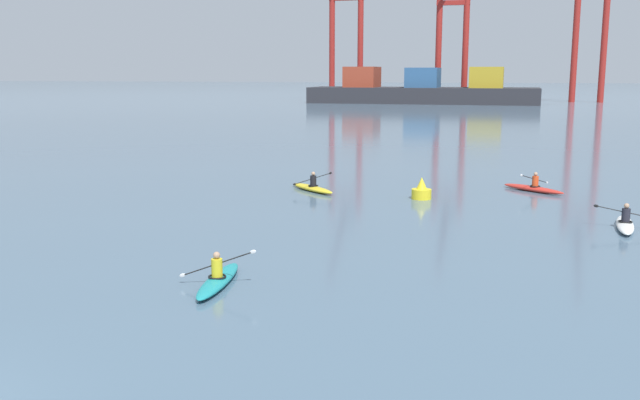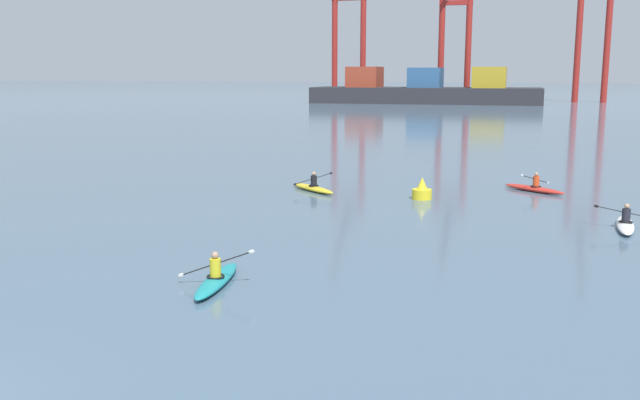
{
  "view_description": "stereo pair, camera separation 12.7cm",
  "coord_description": "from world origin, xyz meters",
  "px_view_note": "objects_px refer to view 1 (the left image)",
  "views": [
    {
      "loc": [
        9.97,
        -8.19,
        5.66
      ],
      "look_at": [
        2.64,
        18.52,
        0.6
      ],
      "focal_mm": 39.27,
      "sensor_mm": 36.0,
      "label": 1
    },
    {
      "loc": [
        10.1,
        -8.15,
        5.66
      ],
      "look_at": [
        2.64,
        18.52,
        0.6
      ],
      "focal_mm": 39.27,
      "sensor_mm": 36.0,
      "label": 2
    }
  ],
  "objects_px": {
    "kayak_teal": "(218,279)",
    "kayak_yellow": "(312,187)",
    "container_barge": "(423,90)",
    "gantry_crane_west": "(346,16)",
    "gantry_crane_east_mid": "(592,9)",
    "gantry_crane_west_mid": "(453,20)",
    "kayak_white": "(625,224)",
    "channel_buoy": "(422,191)",
    "kayak_red": "(533,188)"
  },
  "relations": [
    {
      "from": "gantry_crane_west_mid",
      "to": "kayak_yellow",
      "type": "bearing_deg",
      "value": -88.46
    },
    {
      "from": "gantry_crane_east_mid",
      "to": "kayak_white",
      "type": "distance_m",
      "value": 118.24
    },
    {
      "from": "kayak_teal",
      "to": "kayak_yellow",
      "type": "relative_size",
      "value": 1.17
    },
    {
      "from": "kayak_teal",
      "to": "channel_buoy",
      "type": "bearing_deg",
      "value": 76.06
    },
    {
      "from": "channel_buoy",
      "to": "kayak_white",
      "type": "bearing_deg",
      "value": -27.24
    },
    {
      "from": "kayak_red",
      "to": "kayak_teal",
      "type": "bearing_deg",
      "value": -115.42
    },
    {
      "from": "gantry_crane_west_mid",
      "to": "kayak_red",
      "type": "bearing_deg",
      "value": -82.89
    },
    {
      "from": "container_barge",
      "to": "kayak_red",
      "type": "relative_size",
      "value": 13.74
    },
    {
      "from": "gantry_crane_west_mid",
      "to": "kayak_teal",
      "type": "bearing_deg",
      "value": -87.84
    },
    {
      "from": "container_barge",
      "to": "kayak_teal",
      "type": "relative_size",
      "value": 12.17
    },
    {
      "from": "kayak_teal",
      "to": "kayak_yellow",
      "type": "distance_m",
      "value": 15.45
    },
    {
      "from": "container_barge",
      "to": "kayak_white",
      "type": "xyz_separation_m",
      "value": [
        20.63,
        -104.93,
        -2.19
      ]
    },
    {
      "from": "gantry_crane_east_mid",
      "to": "channel_buoy",
      "type": "height_order",
      "value": "gantry_crane_east_mid"
    },
    {
      "from": "gantry_crane_west_mid",
      "to": "kayak_white",
      "type": "xyz_separation_m",
      "value": [
        16.32,
        -113.98,
        -15.47
      ]
    },
    {
      "from": "gantry_crane_east_mid",
      "to": "kayak_yellow",
      "type": "xyz_separation_m",
      "value": [
        -22.61,
        -111.74,
        -17.15
      ]
    },
    {
      "from": "kayak_teal",
      "to": "kayak_yellow",
      "type": "height_order",
      "value": "kayak_teal"
    },
    {
      "from": "kayak_teal",
      "to": "gantry_crane_east_mid",
      "type": "bearing_deg",
      "value": 80.68
    },
    {
      "from": "gantry_crane_west",
      "to": "kayak_teal",
      "type": "bearing_deg",
      "value": -78.16
    },
    {
      "from": "kayak_red",
      "to": "kayak_yellow",
      "type": "height_order",
      "value": "kayak_red"
    },
    {
      "from": "gantry_crane_east_mid",
      "to": "gantry_crane_west",
      "type": "bearing_deg",
      "value": 178.09
    },
    {
      "from": "gantry_crane_west_mid",
      "to": "kayak_red",
      "type": "distance_m",
      "value": 108.33
    },
    {
      "from": "container_barge",
      "to": "gantry_crane_west",
      "type": "bearing_deg",
      "value": 143.54
    },
    {
      "from": "channel_buoy",
      "to": "kayak_white",
      "type": "height_order",
      "value": "channel_buoy"
    },
    {
      "from": "gantry_crane_east_mid",
      "to": "kayak_white",
      "type": "height_order",
      "value": "gantry_crane_east_mid"
    },
    {
      "from": "container_barge",
      "to": "kayak_teal",
      "type": "height_order",
      "value": "container_barge"
    },
    {
      "from": "container_barge",
      "to": "kayak_teal",
      "type": "distance_m",
      "value": 115.77
    },
    {
      "from": "gantry_crane_east_mid",
      "to": "kayak_yellow",
      "type": "distance_m",
      "value": 115.29
    },
    {
      "from": "gantry_crane_east_mid",
      "to": "kayak_yellow",
      "type": "bearing_deg",
      "value": -101.44
    },
    {
      "from": "gantry_crane_west",
      "to": "kayak_white",
      "type": "distance_m",
      "value": 125.53
    },
    {
      "from": "kayak_yellow",
      "to": "gantry_crane_west_mid",
      "type": "bearing_deg",
      "value": 91.54
    },
    {
      "from": "kayak_red",
      "to": "gantry_crane_west_mid",
      "type": "bearing_deg",
      "value": 97.11
    },
    {
      "from": "kayak_teal",
      "to": "kayak_white",
      "type": "distance_m",
      "value": 15.65
    },
    {
      "from": "kayak_white",
      "to": "kayak_yellow",
      "type": "distance_m",
      "value": 14.26
    },
    {
      "from": "container_barge",
      "to": "gantry_crane_east_mid",
      "type": "height_order",
      "value": "gantry_crane_east_mid"
    },
    {
      "from": "gantry_crane_east_mid",
      "to": "channel_buoy",
      "type": "distance_m",
      "value": 115.06
    },
    {
      "from": "gantry_crane_west",
      "to": "kayak_white",
      "type": "relative_size",
      "value": 10.63
    },
    {
      "from": "kayak_teal",
      "to": "gantry_crane_west",
      "type": "bearing_deg",
      "value": 101.84
    },
    {
      "from": "gantry_crane_west",
      "to": "kayak_white",
      "type": "height_order",
      "value": "gantry_crane_west"
    },
    {
      "from": "gantry_crane_west_mid",
      "to": "kayak_red",
      "type": "height_order",
      "value": "gantry_crane_west_mid"
    },
    {
      "from": "container_barge",
      "to": "gantry_crane_west",
      "type": "relative_size",
      "value": 1.15
    },
    {
      "from": "gantry_crane_west",
      "to": "channel_buoy",
      "type": "relative_size",
      "value": 36.56
    },
    {
      "from": "gantry_crane_west",
      "to": "container_barge",
      "type": "bearing_deg",
      "value": -36.46
    },
    {
      "from": "container_barge",
      "to": "channel_buoy",
      "type": "xyz_separation_m",
      "value": [
        12.61,
        -100.8,
        -2.01
      ]
    },
    {
      "from": "gantry_crane_east_mid",
      "to": "kayak_teal",
      "type": "relative_size",
      "value": 10.56
    },
    {
      "from": "container_barge",
      "to": "gantry_crane_east_mid",
      "type": "relative_size",
      "value": 1.15
    },
    {
      "from": "channel_buoy",
      "to": "kayak_teal",
      "type": "relative_size",
      "value": 0.29
    },
    {
      "from": "kayak_yellow",
      "to": "gantry_crane_west",
      "type": "bearing_deg",
      "value": 102.55
    },
    {
      "from": "gantry_crane_east_mid",
      "to": "kayak_teal",
      "type": "xyz_separation_m",
      "value": [
        -20.85,
        -127.09,
        -17.15
      ]
    },
    {
      "from": "gantry_crane_west_mid",
      "to": "kayak_red",
      "type": "xyz_separation_m",
      "value": [
        13.27,
        -106.39,
        -15.47
      ]
    },
    {
      "from": "container_barge",
      "to": "gantry_crane_west",
      "type": "xyz_separation_m",
      "value": [
        -17.99,
        13.29,
        14.82
      ]
    }
  ]
}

